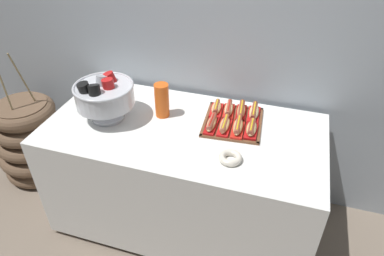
% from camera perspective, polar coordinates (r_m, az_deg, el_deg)
% --- Properties ---
extents(ground_plane, '(10.00, 10.00, 0.00)m').
position_cam_1_polar(ground_plane, '(2.53, -1.18, -14.24)').
color(ground_plane, '#7A6B5B').
extents(back_wall, '(6.00, 0.10, 2.60)m').
position_cam_1_polar(back_wall, '(2.18, 2.58, 18.74)').
color(back_wall, '#9EA8B2').
rests_on(back_wall, ground_plane).
extents(buffet_table, '(1.60, 0.79, 0.77)m').
position_cam_1_polar(buffet_table, '(2.24, -1.31, -7.59)').
color(buffet_table, white).
rests_on(buffet_table, ground_plane).
extents(floor_vase, '(0.54, 0.54, 1.08)m').
position_cam_1_polar(floor_vase, '(2.93, -24.57, -1.85)').
color(floor_vase, brown).
rests_on(floor_vase, ground_plane).
extents(serving_tray, '(0.36, 0.38, 0.01)m').
position_cam_1_polar(serving_tray, '(2.06, 6.66, 0.93)').
color(serving_tray, brown).
rests_on(serving_tray, buffet_table).
extents(hot_dog_0, '(0.07, 0.18, 0.06)m').
position_cam_1_polar(hot_dog_0, '(1.98, 3.20, 0.70)').
color(hot_dog_0, '#B21414').
rests_on(hot_dog_0, serving_tray).
extents(hot_dog_1, '(0.07, 0.18, 0.06)m').
position_cam_1_polar(hot_dog_1, '(1.98, 5.34, 0.42)').
color(hot_dog_1, red).
rests_on(hot_dog_1, serving_tray).
extents(hot_dog_2, '(0.08, 0.19, 0.06)m').
position_cam_1_polar(hot_dog_2, '(1.97, 7.50, 0.19)').
color(hot_dog_2, red).
rests_on(hot_dog_2, serving_tray).
extents(hot_dog_3, '(0.08, 0.16, 0.06)m').
position_cam_1_polar(hot_dog_3, '(1.97, 9.66, -0.13)').
color(hot_dog_3, '#B21414').
rests_on(hot_dog_3, serving_tray).
extents(hot_dog_4, '(0.08, 0.16, 0.06)m').
position_cam_1_polar(hot_dog_4, '(2.12, 3.99, 3.21)').
color(hot_dog_4, red).
rests_on(hot_dog_4, serving_tray).
extents(hot_dog_5, '(0.08, 0.18, 0.06)m').
position_cam_1_polar(hot_dog_5, '(2.11, 6.00, 3.00)').
color(hot_dog_5, red).
rests_on(hot_dog_5, serving_tray).
extents(hot_dog_6, '(0.08, 0.19, 0.06)m').
position_cam_1_polar(hot_dog_6, '(2.11, 8.02, 2.75)').
color(hot_dog_6, '#B21414').
rests_on(hot_dog_6, serving_tray).
extents(hot_dog_7, '(0.08, 0.18, 0.06)m').
position_cam_1_polar(hot_dog_7, '(2.10, 10.05, 2.49)').
color(hot_dog_7, red).
rests_on(hot_dog_7, serving_tray).
extents(punch_bowl, '(0.34, 0.34, 0.27)m').
position_cam_1_polar(punch_bowl, '(2.06, -14.11, 5.30)').
color(punch_bowl, silver).
rests_on(punch_bowl, buffet_table).
extents(cup_stack, '(0.08, 0.08, 0.21)m').
position_cam_1_polar(cup_stack, '(2.07, -4.93, 4.53)').
color(cup_stack, '#EA5B19').
rests_on(cup_stack, buffet_table).
extents(donut, '(0.12, 0.12, 0.03)m').
position_cam_1_polar(donut, '(1.78, 6.25, -4.84)').
color(donut, silver).
rests_on(donut, buffet_table).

